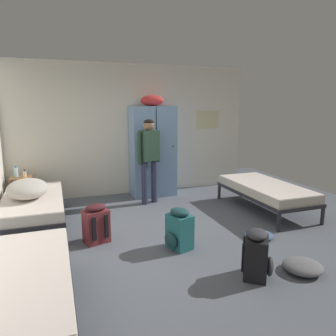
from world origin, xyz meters
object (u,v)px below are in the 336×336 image
at_px(bedding_heap, 27,189).
at_px(locker_bank, 153,149).
at_px(clothes_pile_denim, 259,235).
at_px(bed_right, 265,190).
at_px(backpack_maroon, 96,224).
at_px(lotion_bottle, 25,174).
at_px(backpack_teal, 179,230).
at_px(clothes_pile_grey, 303,266).
at_px(water_bottle, 16,172).
at_px(shelf_unit, 22,189).
at_px(bed_left_rear, 33,203).
at_px(bed_left_front, 17,285).
at_px(backpack_black, 257,255).
at_px(person_traveler, 149,153).

bearing_deg(bedding_heap, locker_bank, 27.17).
bearing_deg(bedding_heap, clothes_pile_denim, -25.57).
relative_size(bed_right, backpack_maroon, 3.45).
height_order(lotion_bottle, backpack_teal, lotion_bottle).
height_order(locker_bank, clothes_pile_grey, locker_bank).
bearing_deg(backpack_teal, water_bottle, 129.41).
distance_m(shelf_unit, lotion_bottle, 0.30).
height_order(shelf_unit, clothes_pile_denim, shelf_unit).
relative_size(bed_left_rear, backpack_teal, 3.45).
distance_m(locker_bank, lotion_bottle, 2.49).
bearing_deg(backpack_maroon, bed_left_front, -118.85).
height_order(bed_right, clothes_pile_denim, bed_right).
distance_m(bed_left_front, clothes_pile_denim, 3.19).
xyz_separation_m(bedding_heap, clothes_pile_denim, (3.10, -1.48, -0.59)).
relative_size(backpack_teal, clothes_pile_denim, 1.31).
bearing_deg(bed_right, shelf_unit, 157.81).
bearing_deg(backpack_black, locker_bank, 91.54).
height_order(bed_left_front, backpack_teal, backpack_teal).
relative_size(locker_bank, bedding_heap, 2.71).
relative_size(backpack_maroon, clothes_pile_denim, 1.31).
bearing_deg(backpack_teal, backpack_black, -60.85).
bearing_deg(backpack_maroon, clothes_pile_grey, -37.36).
bearing_deg(clothes_pile_grey, backpack_black, 171.89).
relative_size(bed_left_rear, person_traveler, 1.18).
bearing_deg(bed_left_front, clothes_pile_denim, 16.07).
bearing_deg(bed_left_rear, clothes_pile_denim, -27.05).
xyz_separation_m(bedding_heap, backpack_maroon, (0.89, -0.84, -0.37)).
relative_size(person_traveler, backpack_teal, 2.93).
bearing_deg(bed_left_front, bed_right, 26.03).
bearing_deg(clothes_pile_denim, backpack_teal, 176.32).
bearing_deg(clothes_pile_denim, bed_left_rear, 152.95).
relative_size(bed_left_front, clothes_pile_denim, 4.51).
xyz_separation_m(backpack_maroon, clothes_pile_denim, (2.21, -0.65, -0.22)).
height_order(bed_right, lotion_bottle, lotion_bottle).
height_order(backpack_teal, clothes_pile_denim, backpack_teal).
distance_m(shelf_unit, backpack_maroon, 2.33).
xyz_separation_m(backpack_teal, clothes_pile_denim, (1.20, -0.08, -0.22)).
distance_m(bed_left_front, lotion_bottle, 3.56).
relative_size(bed_left_rear, bed_left_front, 1.00).
distance_m(shelf_unit, bedding_heap, 1.27).
bearing_deg(backpack_teal, clothes_pile_grey, -43.36).
distance_m(shelf_unit, clothes_pile_denim, 4.28).
bearing_deg(locker_bank, water_bottle, 179.15).
bearing_deg(backpack_black, bed_left_front, 179.80).
xyz_separation_m(person_traveler, backpack_teal, (-0.20, -2.05, -0.71)).
distance_m(locker_bank, backpack_maroon, 2.60).
bearing_deg(locker_bank, bedding_heap, -152.83).
relative_size(bed_left_rear, clothes_pile_grey, 4.25).
distance_m(backpack_maroon, clothes_pile_grey, 2.66).
relative_size(bed_right, lotion_bottle, 13.35).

